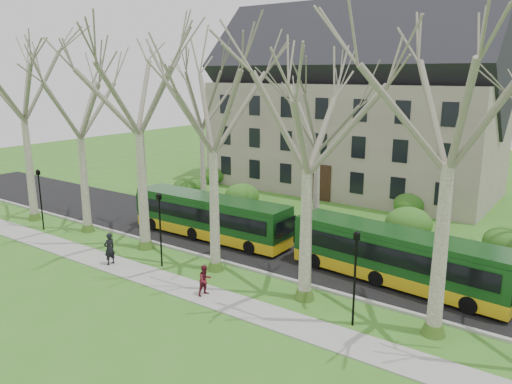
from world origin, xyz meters
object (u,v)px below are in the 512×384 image
at_px(pedestrian_a, 109,249).
at_px(pedestrian_b, 205,280).
at_px(bus_lead, 210,216).
at_px(bus_follow, 398,257).

distance_m(pedestrian_a, pedestrian_b, 7.26).
relative_size(pedestrian_a, pedestrian_b, 1.20).
distance_m(bus_lead, pedestrian_a, 7.36).
xyz_separation_m(pedestrian_a, pedestrian_b, (7.26, 0.10, -0.16)).
height_order(bus_follow, pedestrian_a, bus_follow).
xyz_separation_m(bus_lead, pedestrian_b, (5.70, -7.07, -0.68)).
bearing_deg(bus_follow, pedestrian_a, -148.56).
distance_m(bus_lead, pedestrian_b, 9.11).
height_order(pedestrian_a, pedestrian_b, pedestrian_a).
bearing_deg(pedestrian_a, bus_lead, 171.39).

